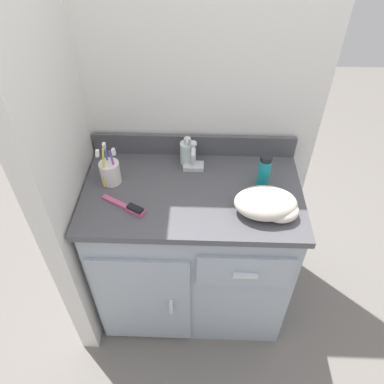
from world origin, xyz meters
name	(u,v)px	position (x,y,z in m)	size (l,w,h in m)	color
ground_plane	(192,297)	(0.00, 0.00, 0.00)	(6.00, 6.00, 0.00)	slate
wall_back	(195,95)	(0.00, 0.31, 1.10)	(1.09, 0.08, 2.20)	silver
wall_left	(55,134)	(-0.51, 0.00, 1.10)	(0.08, 0.60, 2.20)	silver
vanity	(192,251)	(0.00, 0.00, 0.43)	(0.91, 0.54, 0.83)	#9EA8B2
backsplash	(194,145)	(0.00, 0.25, 0.88)	(0.91, 0.02, 0.10)	#4C4C51
sink_faucet	(193,160)	(0.00, 0.15, 0.88)	(0.09, 0.09, 0.14)	silver
toothbrush_cup	(110,172)	(-0.34, 0.05, 0.88)	(0.08, 0.11, 0.20)	white
soap_dispenser	(187,152)	(-0.03, 0.19, 0.89)	(0.06, 0.07, 0.14)	silver
shaving_cream_can	(264,171)	(0.29, 0.05, 0.90)	(0.05, 0.05, 0.15)	teal
hairbrush	(129,207)	(-0.25, -0.11, 0.84)	(0.19, 0.12, 0.03)	#C1517F
hand_towel	(269,205)	(0.30, -0.12, 0.88)	(0.25, 0.17, 0.10)	beige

